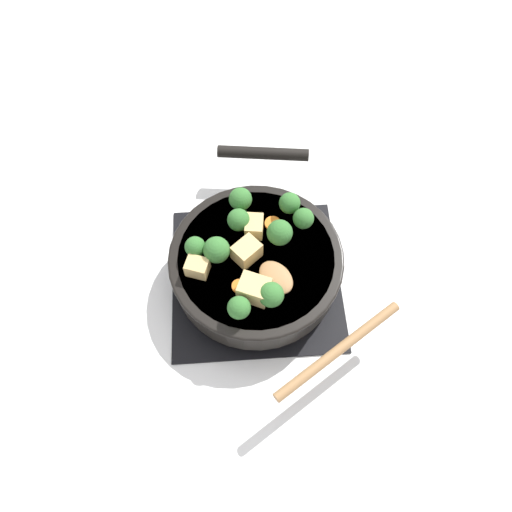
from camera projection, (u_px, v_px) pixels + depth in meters
name	position (u px, v px, depth m)	size (l,w,h in m)	color
ground_plane	(256.00, 278.00, 0.93)	(2.40, 2.40, 0.00)	white
front_burner_grate	(256.00, 276.00, 0.92)	(0.31, 0.31, 0.03)	black
skillet_pan	(256.00, 262.00, 0.88)	(0.30, 0.41, 0.06)	black
wooden_spoon	(311.00, 318.00, 0.79)	(0.23, 0.25, 0.02)	#A87A4C
tofu_cube_center_large	(254.00, 289.00, 0.80)	(0.05, 0.04, 0.04)	#DBB770
tofu_cube_near_handle	(247.00, 253.00, 0.84)	(0.04, 0.04, 0.04)	#DBB770
tofu_cube_east_chunk	(257.00, 226.00, 0.87)	(0.04, 0.03, 0.03)	#DBB770
tofu_cube_west_chunk	(197.00, 267.00, 0.83)	(0.04, 0.03, 0.03)	#DBB770
broccoli_floret_near_spoon	(239.00, 308.00, 0.78)	(0.04, 0.04, 0.04)	#709956
broccoli_floret_center_top	(303.00, 219.00, 0.86)	(0.04, 0.04, 0.04)	#709956
broccoli_floret_east_rim	(217.00, 248.00, 0.83)	(0.05, 0.05, 0.05)	#709956
broccoli_floret_west_rim	(195.00, 247.00, 0.84)	(0.04, 0.04, 0.04)	#709956
broccoli_floret_north_edge	(239.00, 220.00, 0.86)	(0.04, 0.04, 0.05)	#709956
broccoli_floret_south_cluster	(280.00, 233.00, 0.84)	(0.04, 0.04, 0.05)	#709956
broccoli_floret_mid_floret	(290.00, 203.00, 0.88)	(0.04, 0.04, 0.05)	#709956
broccoli_floret_small_inner	(271.00, 295.00, 0.79)	(0.04, 0.04, 0.05)	#709956
broccoli_floret_tall_stem	(240.00, 199.00, 0.88)	(0.04, 0.04, 0.05)	#709956
carrot_slice_orange_thin	(239.00, 286.00, 0.82)	(0.02, 0.02, 0.01)	orange
carrot_slice_near_center	(273.00, 223.00, 0.88)	(0.03, 0.03, 0.01)	orange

